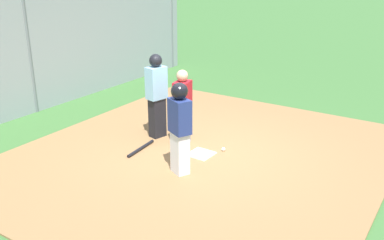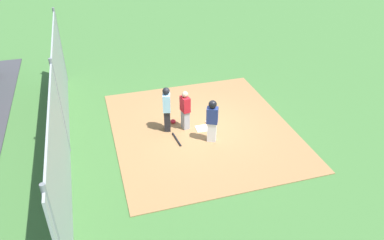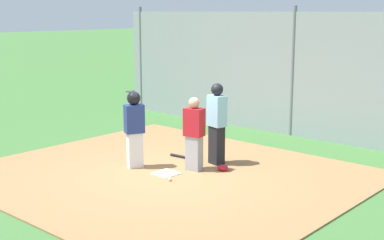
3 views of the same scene
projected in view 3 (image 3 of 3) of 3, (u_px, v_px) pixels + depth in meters
ground_plane at (166, 175)px, 10.64m from camera, size 140.00×140.00×0.00m
dirt_infield at (166, 175)px, 10.64m from camera, size 7.20×6.40×0.03m
home_plate at (166, 173)px, 10.63m from camera, size 0.46×0.46×0.02m
catcher at (194, 133)px, 10.74m from camera, size 0.42×0.33×1.50m
umpire at (217, 122)px, 11.17m from camera, size 0.43×0.34×1.72m
runner at (134, 125)px, 10.92m from camera, size 0.40×0.46×1.59m
baseball_bat at (186, 157)px, 11.71m from camera, size 0.84×0.14×0.06m
catcher_mask at (223, 168)px, 10.84m from camera, size 0.24×0.20×0.12m
baseball at (170, 179)px, 10.18m from camera, size 0.07×0.07×0.07m
backstop_fence at (293, 75)px, 13.78m from camera, size 12.00×0.10×3.35m
parking_lot at (367, 110)px, 17.64m from camera, size 18.00×5.20×0.04m
parked_car_dark at (311, 84)px, 19.52m from camera, size 4.28×2.05×1.28m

